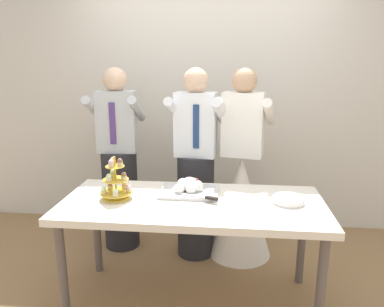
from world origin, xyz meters
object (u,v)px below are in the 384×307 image
Objects in this scene: dessert_table at (192,211)px; person_groom at (196,175)px; plate_stack at (288,200)px; person_bride at (241,193)px; main_cake_tray at (190,188)px; cupcake_stand at (116,183)px; person_guest at (119,170)px.

person_groom is (-0.04, 0.69, 0.05)m from dessert_table.
dessert_table is 8.38× the size of plate_stack.
main_cake_tray is at bearing -123.84° from person_bride.
main_cake_tray is 0.70m from plate_stack.
cupcake_stand is at bearing -162.14° from main_cake_tray.
cupcake_stand is at bearing -179.19° from dessert_table.
main_cake_tray is 1.99× the size of plate_stack.
person_guest is at bearing 105.49° from cupcake_stand.
cupcake_stand is 0.18× the size of person_bride.
main_cake_tray is 0.26× the size of person_guest.
main_cake_tray is at bearing 17.86° from cupcake_stand.
person_bride reaches higher than main_cake_tray.
plate_stack is 0.13× the size of person_guest.
person_bride reaches higher than plate_stack.
main_cake_tray is at bearing 170.36° from plate_stack.
cupcake_stand is at bearing -177.92° from plate_stack.
dessert_table is 0.82m from person_bride.
dessert_table is 0.66m from plate_stack.
plate_stack is at bearing -43.54° from person_groom.
person_groom is at bearing 55.07° from cupcake_stand.
dessert_table is at bearing -76.37° from main_cake_tray.
main_cake_tray is 0.55m from person_groom.
person_guest is (-0.75, 0.78, 0.05)m from dessert_table.
cupcake_stand is 1.19m from person_bride.
main_cake_tray is 0.26× the size of person_groom.
person_bride and person_guest have the same top height.
main_cake_tray is (0.50, 0.16, -0.07)m from cupcake_stand.
cupcake_stand is (-0.53, -0.01, 0.19)m from dessert_table.
plate_stack is 0.13× the size of person_groom.
person_guest reaches higher than cupcake_stand.
person_guest reaches higher than dessert_table.
person_guest is (-0.22, 0.79, -0.14)m from cupcake_stand.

